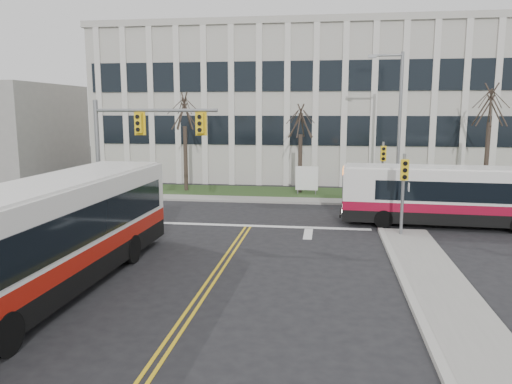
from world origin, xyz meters
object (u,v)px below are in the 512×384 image
at_px(streetlight, 397,119).
at_px(directory_sign, 307,179).
at_px(bus_main, 50,239).
at_px(bus_cross, 455,198).

height_order(streetlight, directory_sign, streetlight).
height_order(directory_sign, bus_main, bus_main).
bearing_deg(bus_main, streetlight, 55.58).
bearing_deg(streetlight, directory_sign, 166.77).
bearing_deg(bus_cross, directory_sign, -133.30).
distance_m(streetlight, bus_cross, 7.93).
bearing_deg(directory_sign, bus_cross, -46.42).
distance_m(directory_sign, bus_cross, 11.02).
xyz_separation_m(streetlight, directory_sign, (-5.53, 1.30, -4.02)).
xyz_separation_m(streetlight, bus_main, (-12.80, -17.88, -3.47)).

